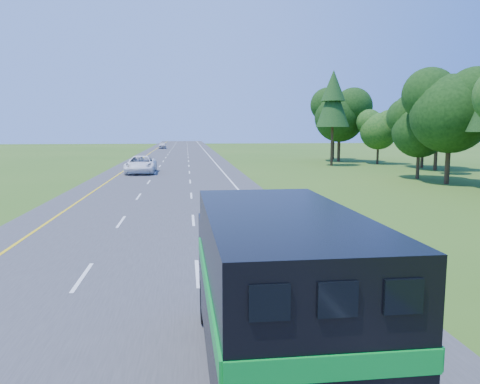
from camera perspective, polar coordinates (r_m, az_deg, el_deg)
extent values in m
cube|color=#38383A|center=(54.11, -8.15, 2.64)|extent=(15.00, 260.00, 0.04)
cube|color=yellow|center=(54.54, -13.94, 2.55)|extent=(0.15, 260.00, 0.01)
cube|color=white|center=(54.23, -2.33, 2.75)|extent=(0.15, 260.00, 0.01)
cylinder|color=black|center=(11.69, -4.00, -13.19)|extent=(0.34, 1.05, 1.04)
cylinder|color=black|center=(11.95, 5.83, -12.73)|extent=(0.34, 1.05, 1.04)
cube|color=black|center=(8.99, 3.88, -19.11)|extent=(2.36, 7.61, 0.27)
cube|color=black|center=(11.33, 1.06, -7.74)|extent=(2.34, 1.73, 1.80)
cube|color=black|center=(12.06, 0.47, -4.47)|extent=(2.09, 0.08, 0.57)
cube|color=black|center=(7.82, 4.93, -11.85)|extent=(2.43, 5.53, 2.61)
cube|color=#078826|center=(5.32, 11.60, -20.30)|extent=(2.37, 0.06, 0.28)
cube|color=#078826|center=(7.63, -4.12, -11.32)|extent=(0.10, 5.50, 0.28)
cube|color=#078826|center=(8.11, 13.43, -10.35)|extent=(0.10, 5.50, 0.28)
cube|color=black|center=(4.84, 3.62, -13.35)|extent=(0.43, 0.04, 0.38)
cube|color=black|center=(5.01, 11.84, -12.73)|extent=(0.43, 0.04, 0.38)
cube|color=black|center=(5.28, 19.33, -11.95)|extent=(0.43, 0.04, 0.38)
imported|color=white|center=(50.92, -12.01, 3.30)|extent=(3.11, 6.65, 1.84)
imported|color=silver|center=(113.96, -9.44, 5.63)|extent=(1.97, 4.54, 1.53)
cube|color=orange|center=(16.67, 19.13, -7.41)|extent=(0.07, 0.04, 1.00)
cube|color=white|center=(16.60, 19.18, -6.50)|extent=(0.08, 0.05, 0.11)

